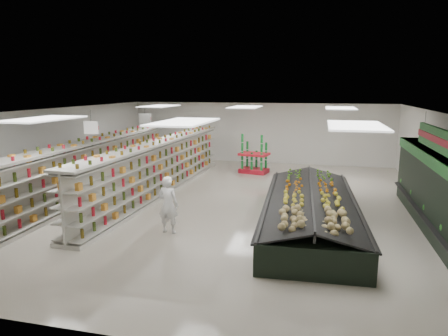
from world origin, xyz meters
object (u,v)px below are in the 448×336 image
(gondola_center, at_px, (161,169))
(shopper_main, at_px, (168,205))
(produce_island, at_px, (310,208))
(soda_endcap, at_px, (254,156))
(gondola_left, at_px, (95,169))
(shopper_background, at_px, (151,159))

(gondola_center, bearing_deg, shopper_main, -62.98)
(produce_island, height_order, soda_endcap, soda_endcap)
(gondola_left, xyz_separation_m, gondola_center, (2.36, 0.70, -0.03))
(shopper_main, distance_m, shopper_background, 6.82)
(shopper_main, bearing_deg, soda_endcap, -91.10)
(soda_endcap, xyz_separation_m, shopper_main, (-0.99, -8.52, -0.01))
(gondola_left, distance_m, shopper_background, 2.92)
(produce_island, xyz_separation_m, soda_endcap, (-2.83, 6.90, 0.33))
(produce_island, relative_size, soda_endcap, 4.37)
(soda_endcap, bearing_deg, shopper_main, -96.63)
(soda_endcap, bearing_deg, gondola_center, -122.78)
(gondola_left, height_order, produce_island, gondola_left)
(gondola_center, bearing_deg, produce_island, -21.05)
(shopper_main, bearing_deg, shopper_background, -56.80)
(produce_island, distance_m, shopper_background, 8.28)
(shopper_background, bearing_deg, gondola_center, -132.16)
(soda_endcap, bearing_deg, shopper_background, -149.24)
(gondola_left, distance_m, gondola_center, 2.46)
(gondola_left, relative_size, produce_island, 1.61)
(gondola_left, bearing_deg, gondola_center, 15.52)
(gondola_center, relative_size, produce_island, 1.56)
(produce_island, bearing_deg, shopper_background, 147.67)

